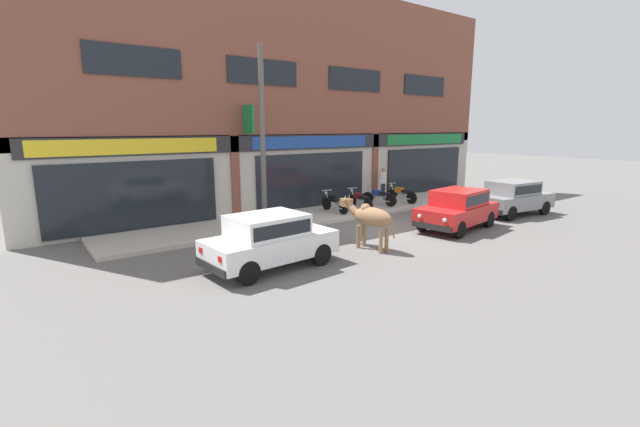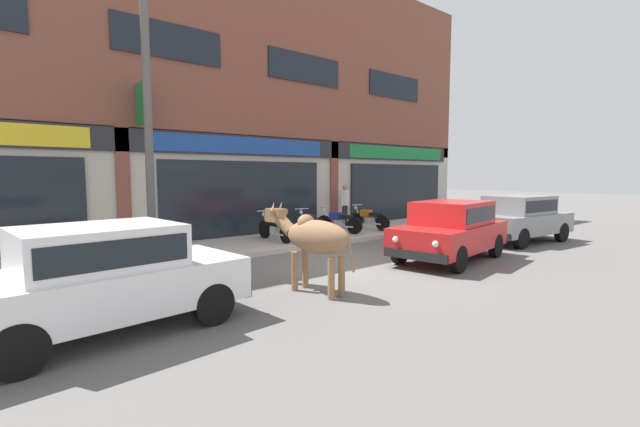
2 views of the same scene
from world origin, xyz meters
name	(u,v)px [view 1 (image 1 of 2)]	position (x,y,z in m)	size (l,w,h in m)	color
ground_plane	(394,230)	(0.00, 0.00, 0.00)	(90.00, 90.00, 0.00)	#605E5B
sidewalk	(333,212)	(0.00, 3.66, 0.06)	(19.00, 2.92, 0.13)	#B7AFA3
shop_building	(309,105)	(0.00, 5.38, 4.69)	(23.00, 1.40, 9.79)	brown
cow	(370,217)	(-2.43, -1.30, 1.01)	(0.75, 2.14, 1.61)	#936B47
car_0	(458,207)	(1.99, -1.26, 0.81)	(3.77, 2.11, 1.46)	black
car_1	(513,196)	(6.11, -1.05, 0.81)	(3.72, 1.92, 1.46)	black
car_2	(269,238)	(-5.81, -1.04, 0.81)	(3.70, 1.86, 1.46)	black
motorcycle_0	(335,203)	(-0.03, 3.48, 0.51)	(0.52, 1.81, 0.88)	black
motorcycle_1	(360,200)	(1.30, 3.35, 0.51)	(0.55, 1.81, 0.88)	black
motorcycle_2	(379,197)	(2.64, 3.53, 0.51)	(0.67, 1.78, 0.88)	black
motorcycle_3	(401,194)	(4.08, 3.46, 0.51)	(0.52, 1.81, 0.88)	black
pedestrian	(383,180)	(3.91, 4.56, 1.11)	(0.49, 0.32, 1.60)	#2D2D33
utility_pole	(263,140)	(-3.98, 2.50, 3.27)	(0.18, 0.18, 6.28)	#595651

